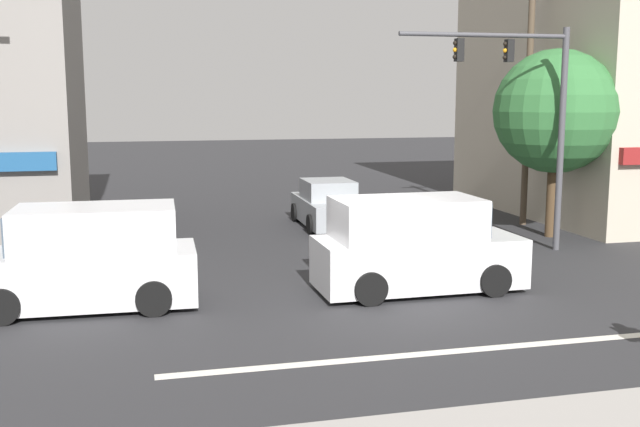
# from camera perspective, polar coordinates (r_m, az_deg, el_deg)

# --- Properties ---
(ground_plane) EXTENTS (120.00, 120.00, 0.00)m
(ground_plane) POSITION_cam_1_polar(r_m,az_deg,el_deg) (16.21, 3.36, -6.60)
(ground_plane) COLOR #2B2B2D
(lane_marking_stripe) EXTENTS (9.00, 0.24, 0.01)m
(lane_marking_stripe) POSITION_cam_1_polar(r_m,az_deg,el_deg) (13.06, 7.99, -10.53)
(lane_marking_stripe) COLOR silver
(lane_marking_stripe) RESTS_ON ground
(street_tree) EXTENTS (3.77, 3.77, 5.77)m
(street_tree) POSITION_cam_1_polar(r_m,az_deg,el_deg) (24.07, 17.52, 7.41)
(street_tree) COLOR #4C3823
(street_tree) RESTS_ON ground
(utility_pole_far_right) EXTENTS (1.40, 0.22, 8.13)m
(utility_pole_far_right) POSITION_cam_1_polar(r_m,az_deg,el_deg) (26.17, 15.57, 8.33)
(utility_pole_far_right) COLOR brown
(utility_pole_far_right) RESTS_ON ground
(traffic_light_mast) EXTENTS (4.89, 0.29, 6.20)m
(traffic_light_mast) POSITION_cam_1_polar(r_m,az_deg,el_deg) (21.54, 15.76, 8.17)
(traffic_light_mast) COLOR #47474C
(traffic_light_mast) RESTS_ON ground
(van_waiting_far) EXTENTS (4.62, 2.07, 2.11)m
(van_waiting_far) POSITION_cam_1_polar(r_m,az_deg,el_deg) (16.85, 7.22, -2.54)
(van_waiting_far) COLOR silver
(van_waiting_far) RESTS_ON ground
(van_approaching_near) EXTENTS (4.66, 2.16, 2.11)m
(van_approaching_near) POSITION_cam_1_polar(r_m,az_deg,el_deg) (16.12, -17.34, -3.41)
(van_approaching_near) COLOR silver
(van_approaching_near) RESTS_ON ground
(sedan_parked_curbside) EXTENTS (1.92, 4.12, 1.58)m
(sedan_parked_curbside) POSITION_cam_1_polar(r_m,az_deg,el_deg) (25.04, 0.57, 0.60)
(sedan_parked_curbside) COLOR #999EA3
(sedan_parked_curbside) RESTS_ON ground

